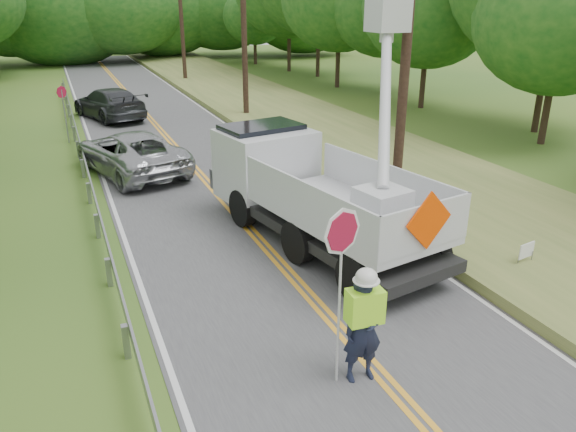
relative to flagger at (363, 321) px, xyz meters
name	(u,v)px	position (x,y,z in m)	size (l,w,h in m)	color
road	(205,180)	(0.37, 12.21, -1.17)	(7.20, 96.00, 0.03)	#444547
guardrail	(87,171)	(-3.65, 13.12, -0.62)	(0.18, 48.00, 0.77)	gray
utility_poles	(297,23)	(5.37, 15.23, 4.09)	(1.60, 43.30, 10.00)	black
tall_grass_verge	(372,156)	(7.47, 12.21, -1.03)	(7.00, 96.00, 0.30)	#566931
treeline_horizon	(93,5)	(0.40, 54.55, 4.32)	(55.83, 14.69, 11.64)	#154D17
flagger	(363,321)	(0.00, 0.00, 0.00)	(1.21, 0.53, 3.26)	#191E33
bucket_truck	(303,173)	(1.83, 6.61, 0.51)	(5.30, 8.19, 7.53)	black
suv_silver	(131,152)	(-1.96, 14.06, -0.35)	(2.68, 5.81, 1.62)	#A6A9AD
suv_darkgrey	(109,103)	(-1.62, 24.90, -0.33)	(2.32, 5.71, 1.66)	#313438
stop_sign_permanent	(64,105)	(-4.01, 20.06, 0.55)	(0.44, 0.37, 2.60)	gray
yard_sign	(526,251)	(5.72, 2.01, -0.61)	(0.54, 0.13, 0.78)	white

